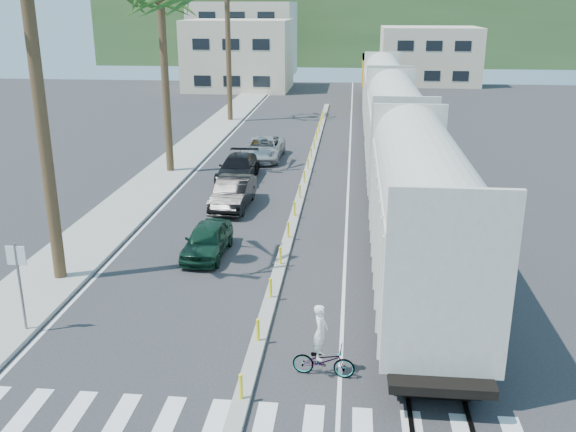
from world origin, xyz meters
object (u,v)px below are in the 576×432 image
object	(u,v)px
car_lead	(207,240)
cyclist	(323,353)
car_second	(233,193)
street_sign	(19,275)

from	to	relation	value
car_lead	cyclist	bearing A→B (deg)	-57.25
car_lead	car_second	xyz separation A→B (m)	(-0.12, 6.47, 0.10)
car_lead	street_sign	bearing A→B (deg)	-119.45
street_sign	cyclist	distance (m)	9.52
street_sign	cyclist	xyz separation A→B (m)	(9.31, -1.46, -1.30)
car_second	cyclist	size ratio (longest dim) A/B	2.19
car_second	cyclist	bearing A→B (deg)	-69.38
street_sign	cyclist	world-z (taller)	street_sign
street_sign	cyclist	bearing A→B (deg)	-8.92
street_sign	car_lead	size ratio (longest dim) A/B	0.76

